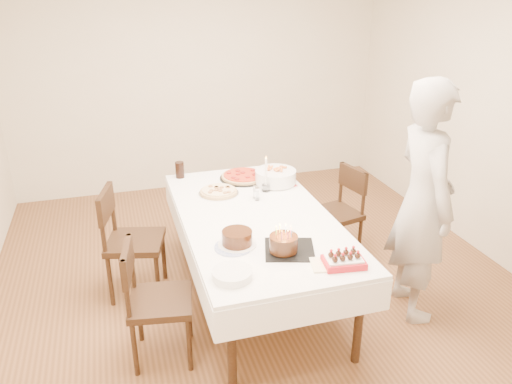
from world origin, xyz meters
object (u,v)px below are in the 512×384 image
object	(u,v)px
chair_left_savory	(135,242)
birthday_cake	(284,239)
person	(423,202)
pizza_white	(219,192)
chair_left_dessert	(161,302)
layer_cake	(237,238)
pasta_bowl	(276,176)
pizza_pepperoni	(243,176)
dining_table	(256,257)
taper_candle	(266,174)
chair_right_savory	(335,214)
cola_glass	(180,170)
strawberry_box	(344,261)

from	to	relation	value
chair_left_savory	birthday_cake	bearing A→B (deg)	148.98
person	pizza_white	size ratio (longest dim) A/B	5.36
birthday_cake	person	bearing A→B (deg)	5.19
chair_left_dessert	layer_cake	xyz separation A→B (m)	(0.56, 0.08, 0.36)
layer_cake	chair_left_savory	bearing A→B (deg)	130.94
pasta_bowl	layer_cake	size ratio (longest dim) A/B	1.37
pizza_white	pizza_pepperoni	xyz separation A→B (m)	(0.30, 0.29, 0.00)
chair_left_savory	layer_cake	distance (m)	1.07
person	dining_table	bearing A→B (deg)	75.13
dining_table	taper_candle	distance (m)	0.73
pasta_bowl	layer_cake	bearing A→B (deg)	-121.78
pasta_bowl	chair_left_savory	bearing A→B (deg)	-169.73
chair_right_savory	birthday_cake	distance (m)	1.42
chair_left_savory	cola_glass	size ratio (longest dim) A/B	6.27
dining_table	pasta_bowl	world-z (taller)	pasta_bowl
birthday_cake	pizza_white	bearing A→B (deg)	100.44
pasta_bowl	taper_candle	bearing A→B (deg)	-133.62
taper_candle	strawberry_box	distance (m)	1.32
pizza_white	layer_cake	xyz separation A→B (m)	(-0.07, -0.91, 0.03)
strawberry_box	dining_table	bearing A→B (deg)	110.84
taper_candle	birthday_cake	size ratio (longest dim) A/B	1.70
cola_glass	layer_cake	xyz separation A→B (m)	(0.18, -1.39, -0.02)
pizza_pepperoni	taper_candle	world-z (taller)	taper_candle
pizza_pepperoni	layer_cake	bearing A→B (deg)	-107.31
pizza_white	chair_left_dessert	bearing A→B (deg)	-122.61
person	layer_cake	xyz separation A→B (m)	(-1.41, 0.08, -0.12)
chair_right_savory	pizza_pepperoni	distance (m)	0.92
dining_table	layer_cake	world-z (taller)	layer_cake
pizza_pepperoni	chair_left_dessert	bearing A→B (deg)	-126.14
dining_table	chair_right_savory	bearing A→B (deg)	26.03
pizza_white	strawberry_box	xyz separation A→B (m)	(0.52, -1.37, 0.01)
pizza_white	pasta_bowl	bearing A→B (deg)	9.25
chair_right_savory	chair_left_dessert	size ratio (longest dim) A/B	0.98
chair_right_savory	chair_left_dessert	world-z (taller)	chair_left_dessert
pasta_bowl	cola_glass	distance (m)	0.89
dining_table	layer_cake	bearing A→B (deg)	-122.27
pasta_bowl	birthday_cake	xyz separation A→B (m)	(-0.34, -1.18, 0.03)
pizza_white	pasta_bowl	xyz separation A→B (m)	(0.55, 0.09, 0.05)
chair_right_savory	chair_left_savory	distance (m)	1.83
chair_left_dessert	pasta_bowl	xyz separation A→B (m)	(1.18, 1.08, 0.37)
person	strawberry_box	bearing A→B (deg)	123.15
layer_cake	strawberry_box	size ratio (longest dim) A/B	1.02
dining_table	pizza_pepperoni	size ratio (longest dim) A/B	4.89
chair_right_savory	pizza_pepperoni	bearing A→B (deg)	143.82
cola_glass	strawberry_box	distance (m)	2.01
chair_left_savory	pizza_white	world-z (taller)	chair_left_savory
pasta_bowl	pizza_white	bearing A→B (deg)	-170.75
chair_left_savory	pizza_pepperoni	size ratio (longest dim) A/B	2.16
chair_left_savory	person	world-z (taller)	person
pizza_white	chair_left_savory	bearing A→B (deg)	-168.99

